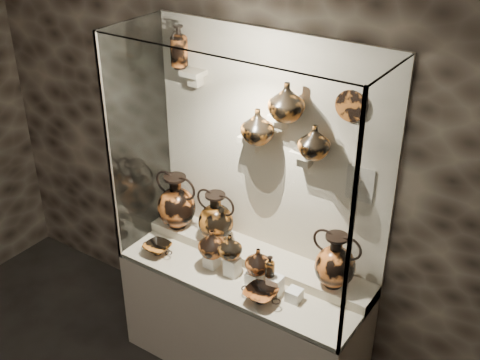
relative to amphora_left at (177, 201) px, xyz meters
The scene contains 35 objects.
wall_back 0.84m from the amphora_left, 16.70° to the left, with size 5.00×0.02×3.20m, color black.
plinth 0.97m from the amphora_left, 10.71° to the right, with size 1.70×0.60×0.80m, color beige.
front_tier 0.73m from the amphora_left, 10.71° to the right, with size 1.68×0.58×0.03m, color beige.
rear_tier 0.71m from the amphora_left, ahead, with size 1.70×0.25×0.10m, color beige.
back_panel 0.84m from the amphora_left, 16.29° to the left, with size 1.70×0.03×1.60m, color beige.
glass_front 0.92m from the amphora_left, 32.68° to the right, with size 1.70×0.01×1.60m, color white.
glass_left 0.54m from the amphora_left, 147.15° to the right, with size 0.01×0.60×1.60m, color white.
glass_right 1.58m from the amphora_left, ahead, with size 0.01×0.60×1.60m, color white.
glass_top 1.45m from the amphora_left, 10.71° to the right, with size 1.70×0.60×0.01m, color white.
frame_post_left 0.67m from the amphora_left, 114.16° to the right, with size 0.02×0.02×1.60m, color gray.
frame_post_right 1.63m from the amphora_left, 15.48° to the right, with size 0.02×0.02×1.60m, color gray.
pedestal_a 0.52m from the amphora_left, 21.80° to the right, with size 0.09×0.09×0.10m, color silver.
pedestal_b 0.66m from the amphora_left, 16.04° to the right, with size 0.09×0.09×0.13m, color silver.
pedestal_c 0.83m from the amphora_left, 12.65° to the right, with size 0.09×0.09×0.09m, color silver.
pedestal_d 0.98m from the amphora_left, 10.53° to the right, with size 0.09×0.09×0.12m, color silver.
pedestal_e 1.11m from the amphora_left, ahead, with size 0.09×0.09×0.08m, color silver.
bracket_ul 0.96m from the amphora_left, 48.09° to the left, with size 0.14×0.12×0.04m, color beige.
bracket_ca 0.82m from the amphora_left, 11.84° to the left, with size 0.14×0.12×0.04m, color beige.
bracket_cb 1.10m from the amphora_left, ahead, with size 0.10×0.12×0.04m, color beige.
bracket_cc 1.11m from the amphora_left, ahead, with size 0.14×0.12×0.04m, color beige.
amphora_left is the anchor object (origin of this frame).
amphora_mid 0.34m from the amphora_left, ahead, with size 0.30×0.30×0.37m, color #C26B22, non-canonical shape.
amphora_right 1.24m from the amphora_left, ahead, with size 0.30×0.30×0.38m, color #B05721, non-canonical shape.
jug_a 0.50m from the amphora_left, 22.69° to the right, with size 0.19×0.19×0.19m, color #B05721.
jug_b 0.61m from the amphora_left, 16.26° to the right, with size 0.16×0.16×0.17m, color #C26B22.
jug_c 0.82m from the amphora_left, 11.31° to the right, with size 0.17×0.17×0.18m, color #B05721.
lekythos_small 0.92m from the amphora_left, 11.84° to the right, with size 0.07×0.07×0.17m, color #C26B22, non-canonical shape.
kylix_left 0.36m from the amphora_left, 81.96° to the right, with size 0.24×0.20×0.10m, color #C26B22, non-canonical shape.
kylix_right 0.98m from the amphora_left, 18.41° to the right, with size 0.26×0.22×0.11m, color #B05721, non-canonical shape.
lekythos_tall 1.12m from the amphora_left, 86.00° to the left, with size 0.12×0.12×0.31m, color #B05721, non-canonical shape.
ovoid_vase_a 0.96m from the amphora_left, ahead, with size 0.21×0.21×0.22m, color #C26B22.
ovoid_vase_b 1.25m from the amphora_left, ahead, with size 0.22×0.22×0.23m, color #C26B22.
ovoid_vase_c 1.25m from the amphora_left, ahead, with size 0.19×0.19×0.20m, color #C26B22.
wall_plate 1.52m from the amphora_left, ahead, with size 0.19×0.19×0.02m, color #944D1D.
info_placard 1.38m from the amphora_left, ahead, with size 0.17×0.01×0.22m, color beige.
Camera 1 is at (1.78, -0.51, 3.30)m, focal length 45.00 mm.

